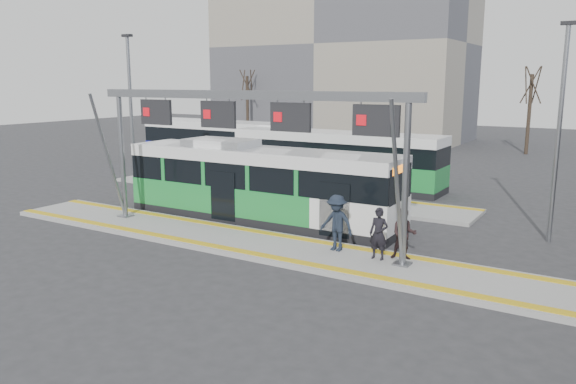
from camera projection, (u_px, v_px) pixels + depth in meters
name	position (u px, v px, depth m)	size (l,w,h in m)	color
ground	(249.00, 245.00, 19.73)	(120.00, 120.00, 0.00)	#2D2D30
platform_main	(249.00, 243.00, 19.72)	(22.00, 3.00, 0.15)	gray
platform_second	(276.00, 193.00, 28.46)	(20.00, 3.00, 0.15)	gray
tactile_main	(249.00, 241.00, 19.70)	(22.00, 2.65, 0.02)	gold
tactile_second	(288.00, 188.00, 29.41)	(20.00, 0.35, 0.02)	gold
gantry	(244.00, 121.00, 19.29)	(13.00, 1.68, 5.20)	slate
apartment_block	(343.00, 45.00, 55.25)	(24.50, 12.50, 18.40)	gray
hero_bus	(260.00, 185.00, 22.97)	(11.92, 2.74, 3.26)	black
bg_bus_green	(336.00, 159.00, 30.69)	(11.86, 2.59, 2.96)	black
bg_bus_blue	(220.00, 144.00, 37.87)	(11.71, 2.88, 3.04)	black
passenger_a	(379.00, 234.00, 17.53)	(0.60, 0.39, 1.65)	black
passenger_b	(404.00, 234.00, 17.54)	(0.79, 0.61, 1.62)	black
passenger_c	(337.00, 223.00, 18.42)	(1.21, 0.70, 1.87)	black
tree_left	(434.00, 81.00, 47.78)	(1.40, 1.40, 7.55)	#382B21
tree_mid	(531.00, 85.00, 43.34)	(1.40, 1.40, 7.04)	#382B21
tree_far	(247.00, 85.00, 53.18)	(1.40, 1.40, 6.96)	#382B21
lamp_west	(131.00, 113.00, 26.84)	(0.50, 0.25, 7.81)	slate
lamp_east	(559.00, 129.00, 19.32)	(0.50, 0.25, 7.62)	slate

